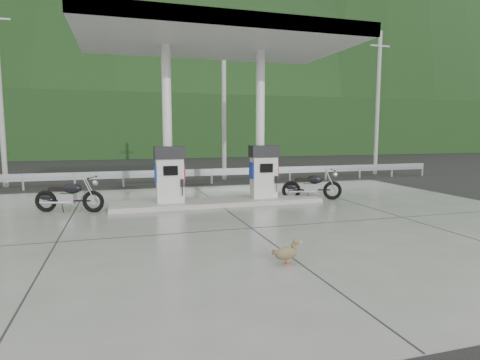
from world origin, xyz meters
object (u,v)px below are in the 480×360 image
object	(u,v)px
gas_pump_left	(170,175)
motorcycle_left	(69,197)
gas_pump_right	(264,172)
duck	(286,254)
motorcycle_right	(312,186)

from	to	relation	value
gas_pump_left	motorcycle_left	xyz separation A→B (m)	(-3.01, 0.04, -0.58)
gas_pump_left	gas_pump_right	distance (m)	3.20
duck	gas_pump_left	bearing A→B (deg)	96.22
gas_pump_left	motorcycle_right	xyz separation A→B (m)	(5.03, -0.01, -0.58)
gas_pump_right	motorcycle_right	bearing A→B (deg)	-0.16
motorcycle_left	motorcycle_right	size ratio (longest dim) A/B	0.99
gas_pump_left	gas_pump_right	world-z (taller)	same
gas_pump_left	motorcycle_right	bearing A→B (deg)	-0.06
motorcycle_left	duck	xyz separation A→B (m)	(4.35, -6.33, -0.27)
motorcycle_right	gas_pump_left	bearing A→B (deg)	-162.29
duck	gas_pump_right	bearing A→B (deg)	67.72
gas_pump_right	duck	bearing A→B (deg)	-106.49
motorcycle_left	gas_pump_left	bearing A→B (deg)	18.25
motorcycle_left	motorcycle_right	bearing A→B (deg)	18.74
gas_pump_right	motorcycle_right	distance (m)	1.92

